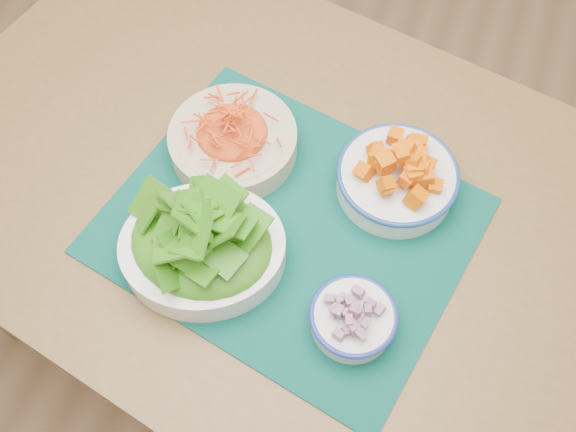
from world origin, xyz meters
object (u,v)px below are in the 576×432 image
object	(u,v)px
lettuce_bowl	(201,242)
onion_bowl	(353,317)
carrot_bowl	(233,137)
squash_bowl	(398,173)
table	(275,209)
placemat	(288,225)

from	to	relation	value
lettuce_bowl	onion_bowl	distance (m)	0.26
carrot_bowl	squash_bowl	world-z (taller)	squash_bowl
table	lettuce_bowl	bearing A→B (deg)	-95.56
squash_bowl	lettuce_bowl	xyz separation A→B (m)	(-0.26, -0.24, 0.01)
lettuce_bowl	carrot_bowl	bearing A→B (deg)	78.19
onion_bowl	squash_bowl	bearing A→B (deg)	90.95
lettuce_bowl	onion_bowl	bearing A→B (deg)	-27.72
table	placemat	size ratio (longest dim) A/B	2.57
table	onion_bowl	xyz separation A→B (m)	(0.21, -0.20, 0.12)
squash_bowl	carrot_bowl	bearing A→B (deg)	-175.76
placemat	squash_bowl	size ratio (longest dim) A/B	2.76
squash_bowl	onion_bowl	xyz separation A→B (m)	(0.00, -0.27, -0.01)
placemat	onion_bowl	size ratio (longest dim) A/B	3.48
placemat	carrot_bowl	xyz separation A→B (m)	(-0.14, 0.11, 0.04)
table	placemat	xyz separation A→B (m)	(0.05, -0.07, 0.09)
carrot_bowl	squash_bowl	bearing A→B (deg)	4.24
table	lettuce_bowl	distance (m)	0.24
table	placemat	distance (m)	0.12
table	squash_bowl	world-z (taller)	squash_bowl
carrot_bowl	squash_bowl	xyz separation A→B (m)	(0.29, 0.02, 0.01)
lettuce_bowl	table	bearing A→B (deg)	50.94
squash_bowl	lettuce_bowl	distance (m)	0.35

